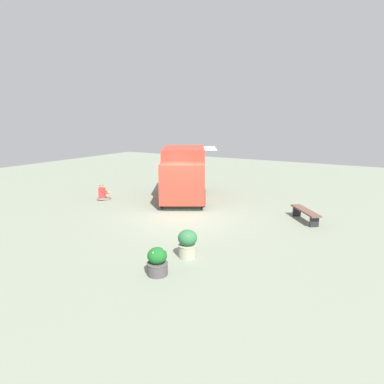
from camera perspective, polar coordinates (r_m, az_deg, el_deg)
The scene contains 6 objects.
ground_plane at distance 14.52m, azimuth -1.52°, elevation -3.64°, with size 40.00×40.00×0.00m, color gray.
food_truck at distance 17.13m, azimuth -1.41°, elevation 2.91°, with size 5.34×4.23×2.50m.
person_customer at distance 17.44m, azimuth -14.68°, elevation -0.28°, with size 0.68×0.76×0.83m.
planter_flowering_near at distance 9.99m, azimuth -0.75°, elevation -8.55°, with size 0.56×0.56×0.83m.
planter_flowering_far at distance 9.00m, azimuth -5.80°, elevation -11.48°, with size 0.56×0.56×0.74m.
plaza_bench at distance 14.11m, azimuth 18.39°, elevation -3.27°, with size 1.69×1.45×0.46m.
Camera 1 is at (-11.88, -7.35, 3.97)m, focal length 31.96 mm.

